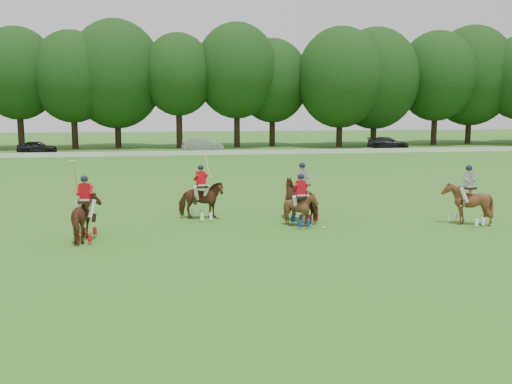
{
  "coord_description": "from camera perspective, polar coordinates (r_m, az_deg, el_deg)",
  "views": [
    {
      "loc": [
        -1.8,
        -17.85,
        4.79
      ],
      "look_at": [
        1.76,
        4.2,
        1.4
      ],
      "focal_mm": 40.0,
      "sensor_mm": 36.0,
      "label": 1
    }
  ],
  "objects": [
    {
      "name": "car_mid",
      "position": [
        60.63,
        -5.38,
        4.73
      ],
      "size": [
        4.4,
        2.03,
        1.4
      ],
      "primitive_type": "imported",
      "rotation": [
        0.0,
        0.0,
        1.7
      ],
      "color": "#9A9A9F",
      "rests_on": "ground"
    },
    {
      "name": "polo_ball",
      "position": [
        22.61,
        6.77,
        -3.55
      ],
      "size": [
        0.09,
        0.09,
        0.09
      ],
      "primitive_type": "sphere",
      "color": "white",
      "rests_on": "ground"
    },
    {
      "name": "car_right",
      "position": [
        65.32,
        13.05,
        4.79
      ],
      "size": [
        4.94,
        3.3,
        1.33
      ],
      "primitive_type": "imported",
      "rotation": [
        0.0,
        0.0,
        1.23
      ],
      "color": "black",
      "rests_on": "ground"
    },
    {
      "name": "polo_stripe_b",
      "position": [
        24.59,
        20.36,
        -1.04
      ],
      "size": [
        1.93,
        2.02,
        2.43
      ],
      "color": "#532D16",
      "rests_on": "ground"
    },
    {
      "name": "tree_line",
      "position": [
        66.02,
        -7.52,
        11.55
      ],
      "size": [
        117.98,
        14.32,
        14.75
      ],
      "color": "black",
      "rests_on": "ground"
    },
    {
      "name": "polo_red_a",
      "position": [
        21.2,
        -16.64,
        -2.44
      ],
      "size": [
        1.22,
        1.97,
        2.89
      ],
      "color": "#532D16",
      "rests_on": "ground"
    },
    {
      "name": "polo_red_b",
      "position": [
        24.25,
        -5.5,
        -0.79
      ],
      "size": [
        1.94,
        1.79,
        2.87
      ],
      "color": "#532D16",
      "rests_on": "ground"
    },
    {
      "name": "boundary_rail",
      "position": [
        56.07,
        -7.32,
        3.89
      ],
      "size": [
        120.0,
        0.1,
        0.44
      ],
      "primitive_type": "cube",
      "color": "white",
      "rests_on": "ground"
    },
    {
      "name": "polo_stripe_a",
      "position": [
        23.89,
        4.6,
        -0.76
      ],
      "size": [
        1.98,
        2.26,
        2.45
      ],
      "color": "#532D16",
      "rests_on": "ground"
    },
    {
      "name": "ground",
      "position": [
        18.57,
        -3.31,
        -6.33
      ],
      "size": [
        180.0,
        180.0,
        0.0
      ],
      "primitive_type": "plane",
      "color": "#27651C",
      "rests_on": "ground"
    },
    {
      "name": "car_left",
      "position": [
        61.81,
        -21.02,
        4.22
      ],
      "size": [
        3.85,
        1.58,
        1.31
      ],
      "primitive_type": "imported",
      "rotation": [
        0.0,
        0.0,
        1.56
      ],
      "color": "black",
      "rests_on": "ground"
    },
    {
      "name": "polo_red_c",
      "position": [
        22.8,
        4.48,
        -1.61
      ],
      "size": [
        1.19,
        1.32,
        2.13
      ],
      "color": "#532D16",
      "rests_on": "ground"
    }
  ]
}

